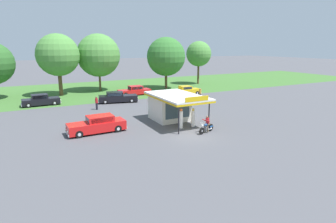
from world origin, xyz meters
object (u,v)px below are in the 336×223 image
(gas_pump_nearside, at_px, (181,120))
(parked_car_second_row_spare, at_px, (117,98))
(gas_pump_offside, at_px, (193,119))
(bystander_strolling_foreground, at_px, (200,93))
(parked_car_back_row_far_right, at_px, (134,91))
(bystander_chatting_near_pumps, at_px, (97,103))
(parked_car_back_row_centre_right, at_px, (186,91))
(featured_classic_sedan, at_px, (97,125))
(parked_car_back_row_centre_left, at_px, (41,100))
(motorcycle_with_rider, at_px, (207,126))

(gas_pump_nearside, distance_m, parked_car_second_row_spare, 15.37)
(gas_pump_offside, bearing_deg, gas_pump_nearside, 180.00)
(bystander_strolling_foreground, bearing_deg, parked_car_back_row_far_right, 133.88)
(gas_pump_offside, bearing_deg, bystander_chatting_near_pumps, 118.64)
(parked_car_back_row_centre_right, bearing_deg, gas_pump_offside, -118.91)
(featured_classic_sedan, xyz_separation_m, bystander_strolling_foreground, (17.68, 9.40, 0.13))
(parked_car_second_row_spare, bearing_deg, parked_car_back_row_centre_left, 164.25)
(bystander_strolling_foreground, relative_size, bystander_chatting_near_pumps, 0.96)
(parked_car_second_row_spare, bearing_deg, featured_classic_sedan, -114.93)
(gas_pump_offside, relative_size, parked_car_back_row_centre_right, 0.39)
(gas_pump_offside, height_order, parked_car_second_row_spare, gas_pump_offside)
(parked_car_second_row_spare, bearing_deg, parked_car_back_row_far_right, 46.92)
(motorcycle_with_rider, height_order, featured_classic_sedan, motorcycle_with_rider)
(bystander_strolling_foreground, bearing_deg, parked_car_back_row_centre_left, 164.48)
(parked_car_back_row_centre_left, bearing_deg, bystander_strolling_foreground, -15.52)
(gas_pump_nearside, xyz_separation_m, motorcycle_with_rider, (1.57, -2.02, -0.27))
(motorcycle_with_rider, relative_size, parked_car_second_row_spare, 0.35)
(gas_pump_nearside, xyz_separation_m, parked_car_back_row_centre_right, (10.17, 15.95, -0.25))
(featured_classic_sedan, distance_m, bystander_chatting_near_pumps, 9.64)
(parked_car_back_row_far_right, bearing_deg, bystander_chatting_near_pumps, -135.58)
(gas_pump_offside, relative_size, parked_car_back_row_far_right, 0.35)
(parked_car_back_row_far_right, distance_m, bystander_strolling_foreground, 10.85)
(motorcycle_with_rider, distance_m, bystander_chatting_near_pumps, 15.62)
(bystander_strolling_foreground, bearing_deg, bystander_chatting_near_pumps, -179.95)
(gas_pump_nearside, relative_size, bystander_chatting_near_pumps, 1.20)
(motorcycle_with_rider, xyz_separation_m, parked_car_back_row_centre_left, (-12.85, 20.07, 0.04))
(gas_pump_offside, bearing_deg, parked_car_back_row_centre_right, 61.09)
(gas_pump_nearside, bearing_deg, parked_car_back_row_far_right, 82.08)
(parked_car_back_row_far_right, height_order, bystander_chatting_near_pumps, bystander_chatting_near_pumps)
(gas_pump_offside, xyz_separation_m, parked_car_back_row_centre_right, (8.81, 15.95, -0.20))
(parked_car_back_row_far_right, bearing_deg, bystander_strolling_foreground, -46.12)
(motorcycle_with_rider, relative_size, bystander_chatting_near_pumps, 1.21)
(motorcycle_with_rider, relative_size, bystander_strolling_foreground, 1.26)
(gas_pump_nearside, height_order, parked_car_back_row_centre_right, gas_pump_nearside)
(gas_pump_nearside, relative_size, parked_car_back_row_centre_left, 0.41)
(motorcycle_with_rider, height_order, parked_car_back_row_centre_right, motorcycle_with_rider)
(bystander_chatting_near_pumps, bearing_deg, parked_car_back_row_far_right, 44.42)
(parked_car_second_row_spare, xyz_separation_m, bystander_strolling_foreground, (11.80, -3.23, 0.16))
(bystander_strolling_foreground, distance_m, bystander_chatting_near_pumps, 15.51)
(motorcycle_with_rider, xyz_separation_m, parked_car_second_row_spare, (-3.09, 17.31, 0.04))
(featured_classic_sedan, height_order, parked_car_second_row_spare, featured_classic_sedan)
(parked_car_back_row_far_right, relative_size, bystander_strolling_foreground, 3.35)
(featured_classic_sedan, bearing_deg, parked_car_back_row_far_right, 59.46)
(gas_pump_nearside, bearing_deg, parked_car_second_row_spare, 95.67)
(gas_pump_nearside, relative_size, parked_car_back_row_centre_right, 0.41)
(parked_car_back_row_centre_right, bearing_deg, motorcycle_with_rider, -115.56)
(bystander_chatting_near_pumps, bearing_deg, parked_car_back_row_centre_right, 14.24)
(parked_car_back_row_centre_left, distance_m, parked_car_back_row_far_right, 14.17)
(gas_pump_nearside, xyz_separation_m, parked_car_back_row_centre_left, (-11.28, 18.05, -0.24))
(parked_car_second_row_spare, distance_m, bystander_chatting_near_pumps, 4.93)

